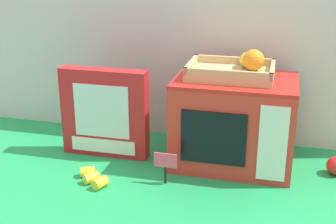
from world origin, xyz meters
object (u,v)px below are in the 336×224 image
at_px(food_groups_crate, 236,69).
at_px(price_sign, 165,164).
at_px(cookie_set_box, 105,113).
at_px(toy_microwave, 234,122).
at_px(loose_toy_apple, 336,166).
at_px(loose_toy_banana, 93,177).

height_order(food_groups_crate, price_sign, food_groups_crate).
bearing_deg(price_sign, cookie_set_box, 148.59).
height_order(toy_microwave, cookie_set_box, cookie_set_box).
bearing_deg(cookie_set_box, loose_toy_apple, 2.69).
height_order(toy_microwave, loose_toy_apple, toy_microwave).
bearing_deg(price_sign, loose_toy_banana, -167.76).
height_order(food_groups_crate, loose_toy_apple, food_groups_crate).
relative_size(price_sign, loose_toy_banana, 0.86).
distance_m(toy_microwave, food_groups_crate, 0.17).
xyz_separation_m(toy_microwave, loose_toy_banana, (-0.40, -0.24, -0.13)).
distance_m(food_groups_crate, loose_toy_banana, 0.56).
bearing_deg(loose_toy_apple, toy_microwave, 179.24).
bearing_deg(loose_toy_banana, price_sign, 12.24).
xyz_separation_m(cookie_set_box, loose_toy_apple, (0.76, 0.04, -0.12)).
xyz_separation_m(price_sign, loose_toy_apple, (0.51, 0.19, -0.04)).
distance_m(cookie_set_box, price_sign, 0.31).
bearing_deg(cookie_set_box, food_groups_crate, 7.95).
height_order(loose_toy_banana, loose_toy_apple, loose_toy_apple).
height_order(toy_microwave, food_groups_crate, food_groups_crate).
xyz_separation_m(loose_toy_banana, loose_toy_apple, (0.72, 0.24, 0.01)).
height_order(toy_microwave, price_sign, toy_microwave).
bearing_deg(price_sign, loose_toy_apple, 20.44).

